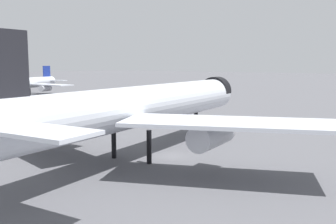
# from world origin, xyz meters

# --- Properties ---
(ground) EXTENTS (900.00, 900.00, 0.00)m
(ground) POSITION_xyz_m (0.00, 0.00, 0.00)
(ground) COLOR #56565B
(airliner_near_gate) EXTENTS (58.27, 52.97, 15.68)m
(airliner_near_gate) POSITION_xyz_m (-2.94, 2.91, 6.91)
(airliner_near_gate) COLOR silver
(airliner_near_gate) RESTS_ON ground
(airliner_far_taxiway) EXTENTS (42.62, 38.10, 11.58)m
(airliner_far_taxiway) POSITION_xyz_m (42.06, 98.70, 5.10)
(airliner_far_taxiway) COLOR silver
(airliner_far_taxiway) RESTS_ON ground
(baggage_cart_trailing) EXTENTS (2.65, 2.83, 1.82)m
(baggage_cart_trailing) POSITION_xyz_m (11.42, 32.90, 0.98)
(baggage_cart_trailing) COLOR black
(baggage_cart_trailing) RESTS_ON ground
(traffic_cone_near_nose) EXTENTS (0.46, 0.46, 0.57)m
(traffic_cone_near_nose) POSITION_xyz_m (5.59, 33.87, 0.29)
(traffic_cone_near_nose) COLOR #F2600C
(traffic_cone_near_nose) RESTS_ON ground
(traffic_cone_wingtip) EXTENTS (0.50, 0.50, 0.63)m
(traffic_cone_wingtip) POSITION_xyz_m (30.94, 2.13, 0.32)
(traffic_cone_wingtip) COLOR #F2600C
(traffic_cone_wingtip) RESTS_ON ground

